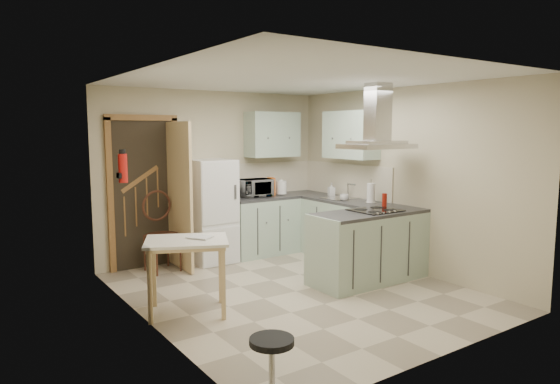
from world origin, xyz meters
TOP-DOWN VIEW (x-y plane):
  - floor at (0.00, 0.00)m, footprint 4.20×4.20m
  - ceiling at (0.00, 0.00)m, footprint 4.20×4.20m
  - back_wall at (0.00, 2.10)m, footprint 3.60×0.00m
  - left_wall at (-1.80, 0.00)m, footprint 0.00×4.20m
  - right_wall at (1.80, 0.00)m, footprint 0.00×4.20m
  - doorway at (-1.10, 2.07)m, footprint 1.10×0.12m
  - fridge at (-0.20, 1.80)m, footprint 0.60×0.60m
  - counter_back at (0.66, 1.80)m, footprint 1.08×0.60m
  - counter_right at (1.50, 1.12)m, footprint 0.60×1.95m
  - splashback at (0.96, 2.09)m, footprint 1.68×0.02m
  - wall_cabinet_back at (0.95, 1.93)m, footprint 0.85×0.35m
  - wall_cabinet_right at (1.62, 0.85)m, footprint 0.35×0.90m
  - peninsula at (1.02, -0.18)m, footprint 1.55×0.65m
  - hob at (1.12, -0.18)m, footprint 0.58×0.50m
  - extractor_hood at (1.12, -0.18)m, footprint 0.90×0.55m
  - sink at (1.50, 0.95)m, footprint 0.45×0.40m
  - fire_extinguisher at (-1.74, 0.90)m, footprint 0.10×0.10m
  - drop_leaf_table at (-1.36, 0.09)m, footprint 1.03×0.93m
  - bentwood_chair at (-0.98, 1.74)m, footprint 0.49×0.49m
  - stool at (-1.55, -1.80)m, footprint 0.40×0.40m
  - microwave at (0.58, 1.85)m, footprint 0.51×0.37m
  - kettle at (1.02, 1.77)m, footprint 0.21×0.21m
  - cereal_box at (0.89, 1.86)m, footprint 0.11×0.20m
  - soap_bottle at (1.60, 1.25)m, footprint 0.11×0.11m
  - paper_towel at (1.56, 0.34)m, footprint 0.14×0.14m
  - cup at (1.39, 0.71)m, footprint 0.14×0.14m
  - red_bottle at (1.47, -0.01)m, footprint 0.07×0.07m
  - book at (-1.29, 0.02)m, footprint 0.28×0.30m

SIDE VIEW (x-z plane):
  - floor at x=0.00m, z-range 0.00..0.00m
  - stool at x=-1.55m, z-range 0.00..0.44m
  - drop_leaf_table at x=-1.36m, z-range 0.00..0.79m
  - counter_back at x=0.66m, z-range 0.00..0.90m
  - counter_right at x=1.50m, z-range 0.00..0.90m
  - peninsula at x=1.02m, z-range 0.00..0.90m
  - bentwood_chair at x=-0.98m, z-range 0.00..1.00m
  - fridge at x=-0.20m, z-range 0.00..1.50m
  - book at x=-1.29m, z-range 0.79..0.90m
  - sink at x=1.50m, z-range 0.90..0.91m
  - hob at x=1.12m, z-range 0.90..0.91m
  - cup at x=1.39m, z-range 0.90..1.00m
  - red_bottle at x=1.47m, z-range 0.90..1.08m
  - soap_bottle at x=1.60m, z-range 0.90..1.10m
  - kettle at x=1.02m, z-range 0.90..1.14m
  - microwave at x=0.58m, z-range 0.90..1.17m
  - cereal_box at x=0.89m, z-range 0.90..1.18m
  - paper_towel at x=1.56m, z-range 0.90..1.19m
  - doorway at x=-1.10m, z-range 0.00..2.10m
  - splashback at x=0.96m, z-range 0.90..1.40m
  - back_wall at x=0.00m, z-range -0.55..3.05m
  - left_wall at x=-1.80m, z-range -0.85..3.35m
  - right_wall at x=1.80m, z-range -0.85..3.35m
  - fire_extinguisher at x=-1.74m, z-range 1.34..1.66m
  - extractor_hood at x=1.12m, z-range 1.67..1.77m
  - wall_cabinet_back at x=0.95m, z-range 1.50..2.20m
  - wall_cabinet_right at x=1.62m, z-range 1.50..2.20m
  - ceiling at x=0.00m, z-range 2.50..2.50m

